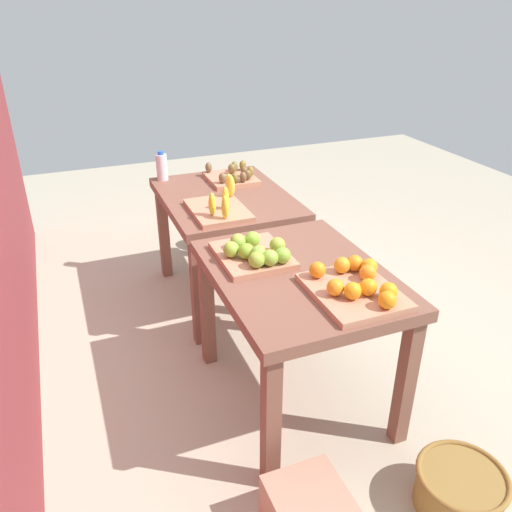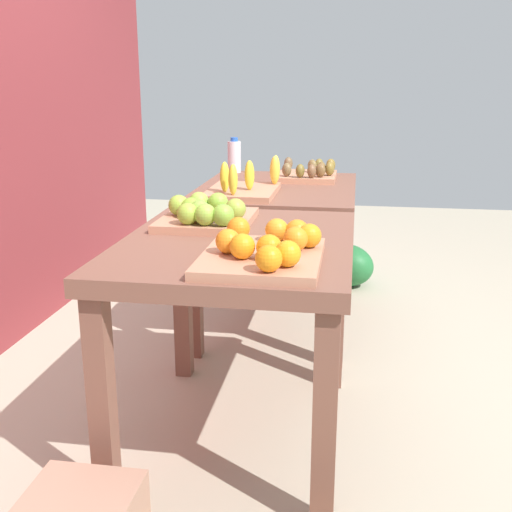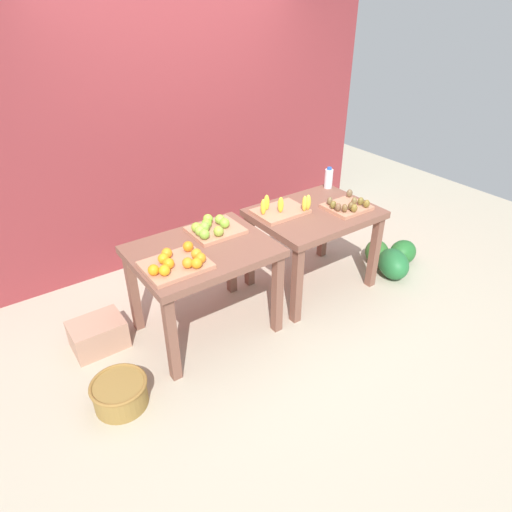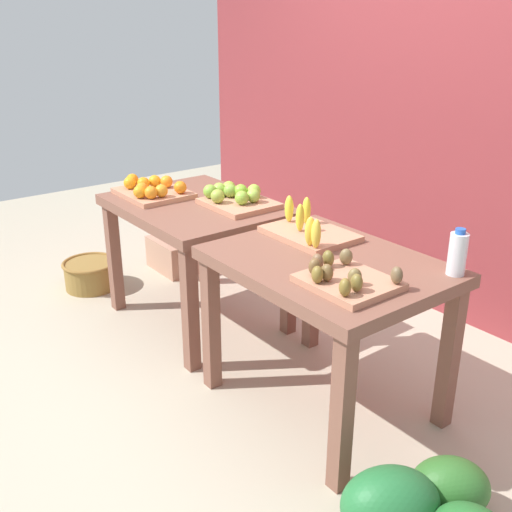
{
  "view_description": "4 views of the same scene",
  "coord_description": "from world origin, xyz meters",
  "views": [
    {
      "loc": [
        -2.49,
        0.99,
        1.97
      ],
      "look_at": [
        0.05,
        -0.02,
        0.56
      ],
      "focal_mm": 36.25,
      "sensor_mm": 36.0,
      "label": 1
    },
    {
      "loc": [
        -2.64,
        -0.4,
        1.31
      ],
      "look_at": [
        0.07,
        0.04,
        0.53
      ],
      "focal_mm": 43.95,
      "sensor_mm": 36.0,
      "label": 2
    },
    {
      "loc": [
        -1.9,
        -2.59,
        2.45
      ],
      "look_at": [
        -0.07,
        -0.01,
        0.54
      ],
      "focal_mm": 31.52,
      "sensor_mm": 36.0,
      "label": 3
    },
    {
      "loc": [
        2.36,
        -1.79,
        1.8
      ],
      "look_at": [
        -0.03,
        0.04,
        0.59
      ],
      "focal_mm": 42.36,
      "sensor_mm": 36.0,
      "label": 4
    }
  ],
  "objects": [
    {
      "name": "orange_bin",
      "position": [
        -0.83,
        -0.14,
        0.81
      ],
      "size": [
        0.45,
        0.37,
        0.11
      ],
      "color": "tan",
      "rests_on": "display_table_left"
    },
    {
      "name": "display_table_left",
      "position": [
        -0.56,
        0.0,
        0.66
      ],
      "size": [
        1.04,
        0.8,
        0.77
      ],
      "color": "brown",
      "rests_on": "ground_plane"
    },
    {
      "name": "banana_crate",
      "position": [
        0.29,
        0.12,
        0.81
      ],
      "size": [
        0.44,
        0.33,
        0.17
      ],
      "color": "tan",
      "rests_on": "display_table_right"
    },
    {
      "name": "apple_bin",
      "position": [
        -0.37,
        0.16,
        0.81
      ],
      "size": [
        0.41,
        0.34,
        0.11
      ],
      "color": "tan",
      "rests_on": "display_table_left"
    },
    {
      "name": "display_table_right",
      "position": [
        0.56,
        0.0,
        0.66
      ],
      "size": [
        1.04,
        0.8,
        0.77
      ],
      "color": "brown",
      "rests_on": "ground_plane"
    },
    {
      "name": "watermelon_pile",
      "position": [
        1.4,
        -0.26,
        0.13
      ],
      "size": [
        0.65,
        0.69,
        0.28
      ],
      "color": "#24692C",
      "rests_on": "ground_plane"
    },
    {
      "name": "water_bottle",
      "position": [
        1.01,
        0.31,
        0.87
      ],
      "size": [
        0.08,
        0.08,
        0.2
      ],
      "color": "silver",
      "rests_on": "display_table_right"
    },
    {
      "name": "wicker_basket",
      "position": [
        -1.43,
        -0.35,
        0.1
      ],
      "size": [
        0.38,
        0.38,
        0.2
      ],
      "color": "olive",
      "rests_on": "ground_plane"
    },
    {
      "name": "cardboard_produce_box",
      "position": [
        -1.36,
        0.3,
        0.12
      ],
      "size": [
        0.4,
        0.3,
        0.24
      ],
      "primitive_type": "cube",
      "color": "tan",
      "rests_on": "ground_plane"
    },
    {
      "name": "kiwi_bin",
      "position": [
        0.81,
        -0.14,
        0.8
      ],
      "size": [
        0.36,
        0.32,
        0.1
      ],
      "color": "tan",
      "rests_on": "display_table_right"
    },
    {
      "name": "ground_plane",
      "position": [
        0.0,
        0.0,
        0.0
      ],
      "size": [
        8.0,
        8.0,
        0.0
      ],
      "primitive_type": "plane",
      "color": "#B4A992"
    },
    {
      "name": "back_wall",
      "position": [
        0.0,
        1.35,
        1.5
      ],
      "size": [
        4.4,
        0.12,
        3.0
      ],
      "primitive_type": "cube",
      "color": "maroon",
      "rests_on": "ground_plane"
    }
  ]
}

